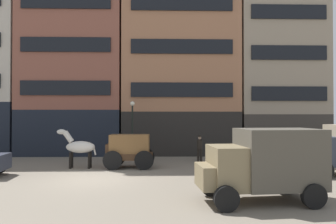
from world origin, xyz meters
The scene contains 9 objects.
ground_plane centered at (0.00, 0.00, 0.00)m, with size 120.00×120.00×0.00m, color slate.
building_center_left centered at (-3.87, 10.66, 8.62)m, with size 8.51×5.94×17.15m.
building_center_right centered at (4.90, 10.66, 6.95)m, with size 9.73×5.94×13.82m.
building_far_right centered at (13.13, 10.66, 8.21)m, with size 7.44×5.94×16.32m.
cargo_wagon centered at (1.39, 3.14, 1.15)m, with size 2.92×1.54×1.98m.
draft_horse centered at (-1.56, 3.15, 1.27)m, with size 2.34×0.62×2.30m.
delivery_truck_far centered at (6.96, -3.90, 1.42)m, with size 4.48×2.45×2.62m.
pedestrian_officer centered at (5.91, 5.45, 0.98)m, with size 0.45×0.45×1.79m.
streetlamp_curbside centered at (1.28, 6.45, 2.67)m, with size 0.32×0.32×4.12m.
Camera 1 is at (3.27, -14.47, 3.09)m, focal length 31.65 mm.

